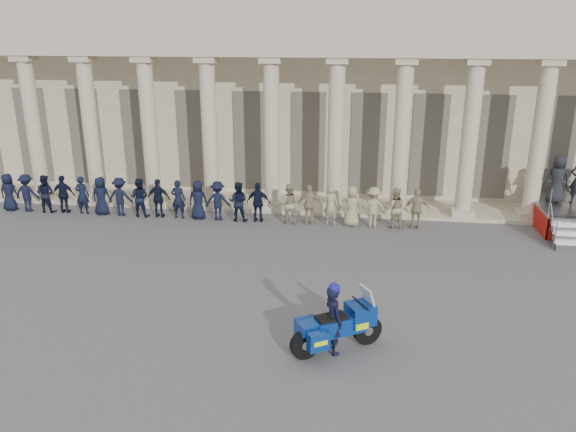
% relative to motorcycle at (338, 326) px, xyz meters
% --- Properties ---
extents(ground, '(90.00, 90.00, 0.00)m').
position_rel_motorcycle_xyz_m(ground, '(-2.04, 2.58, -0.67)').
color(ground, '#4C4C4F').
rests_on(ground, ground).
extents(building, '(40.00, 12.50, 9.00)m').
position_rel_motorcycle_xyz_m(building, '(-2.04, 17.33, 3.86)').
color(building, tan).
rests_on(building, ground).
extents(officer_rank, '(17.70, 0.61, 1.60)m').
position_rel_motorcycle_xyz_m(officer_rank, '(-6.03, 9.05, 0.13)').
color(officer_rank, black).
rests_on(officer_rank, ground).
extents(motorcycle, '(2.14, 1.60, 1.54)m').
position_rel_motorcycle_xyz_m(motorcycle, '(0.00, 0.00, 0.00)').
color(motorcycle, black).
rests_on(motorcycle, ground).
extents(rider, '(0.67, 0.75, 1.80)m').
position_rel_motorcycle_xyz_m(rider, '(-0.11, -0.07, 0.23)').
color(rider, black).
rests_on(rider, ground).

